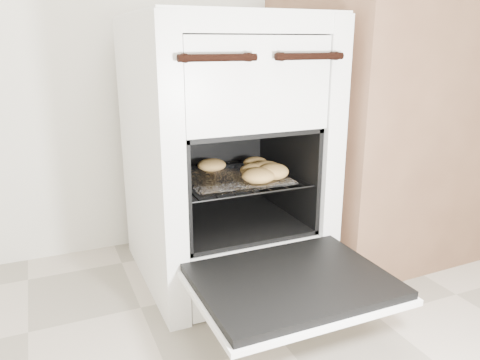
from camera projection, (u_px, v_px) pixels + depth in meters
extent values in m
cube|color=white|center=(222.00, 152.00, 1.64)|extent=(0.59, 0.63, 0.90)
cylinder|color=black|center=(218.00, 58.00, 1.20)|extent=(0.22, 0.02, 0.02)
cylinder|color=black|center=(310.00, 56.00, 1.31)|extent=(0.22, 0.02, 0.02)
cube|color=black|center=(292.00, 281.00, 1.26)|extent=(0.51, 0.39, 0.02)
cube|color=white|center=(292.00, 287.00, 1.27)|extent=(0.53, 0.41, 0.02)
cylinder|color=black|center=(171.00, 185.00, 1.51)|extent=(0.01, 0.41, 0.01)
cylinder|color=black|center=(285.00, 171.00, 1.67)|extent=(0.01, 0.41, 0.01)
cylinder|color=black|center=(255.00, 194.00, 1.42)|extent=(0.42, 0.01, 0.01)
cylinder|color=black|center=(211.00, 164.00, 1.76)|extent=(0.42, 0.01, 0.01)
cylinder|color=black|center=(181.00, 184.00, 1.52)|extent=(0.01, 0.39, 0.01)
cylinder|color=black|center=(198.00, 181.00, 1.55)|extent=(0.01, 0.39, 0.01)
cylinder|color=black|center=(215.00, 179.00, 1.57)|extent=(0.01, 0.39, 0.01)
cylinder|color=black|center=(231.00, 177.00, 1.59)|extent=(0.01, 0.39, 0.01)
cylinder|color=black|center=(247.00, 176.00, 1.61)|extent=(0.01, 0.39, 0.01)
cylinder|color=black|center=(262.00, 174.00, 1.64)|extent=(0.01, 0.39, 0.01)
cylinder|color=black|center=(277.00, 172.00, 1.66)|extent=(0.01, 0.39, 0.01)
cube|color=white|center=(233.00, 177.00, 1.57)|extent=(0.33, 0.29, 0.01)
ellipsoid|color=tan|center=(254.00, 170.00, 1.56)|extent=(0.12, 0.12, 0.04)
ellipsoid|color=tan|center=(212.00, 165.00, 1.63)|extent=(0.14, 0.14, 0.04)
ellipsoid|color=tan|center=(258.00, 175.00, 1.49)|extent=(0.11, 0.11, 0.05)
ellipsoid|color=tan|center=(273.00, 171.00, 1.53)|extent=(0.11, 0.11, 0.05)
ellipsoid|color=tan|center=(255.00, 163.00, 1.67)|extent=(0.11, 0.11, 0.04)
ellipsoid|color=tan|center=(266.00, 168.00, 1.57)|extent=(0.15, 0.15, 0.05)
cube|color=brown|center=(408.00, 122.00, 1.94)|extent=(1.02, 0.70, 1.00)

